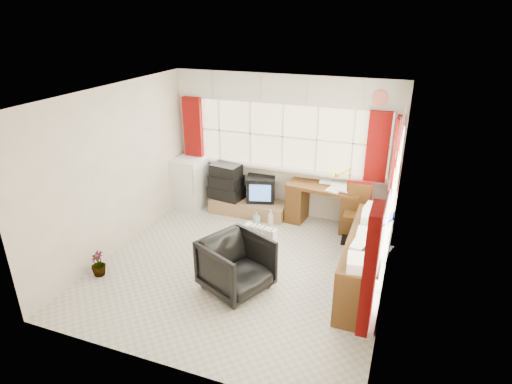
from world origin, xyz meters
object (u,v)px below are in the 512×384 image
(desk, at_px, (325,202))
(mini_fridge, at_px, (190,182))
(credenza, at_px, (366,260))
(desk_lamp, at_px, (350,174))
(tv_bench, at_px, (248,207))
(radiator, at_px, (262,250))
(task_chair, at_px, (357,210))
(crt_tv, at_px, (261,188))
(office_chair, at_px, (236,265))

(desk, distance_m, mini_fridge, 2.56)
(desk, distance_m, credenza, 1.83)
(desk, distance_m, desk_lamp, 0.73)
(desk_lamp, height_order, tv_bench, desk_lamp)
(desk_lamp, xyz_separation_m, radiator, (-0.96, -1.52, -0.76))
(desk, relative_size, mini_fridge, 1.43)
(task_chair, xyz_separation_m, radiator, (-1.15, -1.31, -0.25))
(crt_tv, bearing_deg, mini_fridge, -172.33)
(desk_lamp, xyz_separation_m, task_chair, (0.20, -0.21, -0.50))
(tv_bench, relative_size, mini_fridge, 1.50)
(credenza, xyz_separation_m, crt_tv, (-2.08, 1.67, 0.08))
(office_chair, relative_size, mini_fridge, 0.87)
(credenza, xyz_separation_m, mini_fridge, (-3.44, 1.49, 0.07))
(radiator, bearing_deg, desk, 70.75)
(task_chair, xyz_separation_m, mini_fridge, (-3.14, 0.21, -0.05))
(office_chair, bearing_deg, radiator, 13.96)
(desk_lamp, relative_size, radiator, 0.64)
(mini_fridge, bearing_deg, office_chair, -49.49)
(office_chair, xyz_separation_m, crt_tv, (-0.50, 2.35, 0.11))
(office_chair, distance_m, tv_bench, 2.32)
(office_chair, distance_m, crt_tv, 2.41)
(desk_lamp, distance_m, credenza, 1.69)
(office_chair, xyz_separation_m, tv_bench, (-0.70, 2.20, -0.24))
(mini_fridge, bearing_deg, radiator, -37.52)
(task_chair, distance_m, mini_fridge, 3.14)
(credenza, height_order, tv_bench, credenza)
(desk_lamp, distance_m, tv_bench, 1.99)
(office_chair, relative_size, crt_tv, 1.35)
(mini_fridge, bearing_deg, crt_tv, 7.67)
(task_chair, height_order, radiator, task_chair)
(desk, bearing_deg, tv_bench, -176.71)
(task_chair, distance_m, credenza, 1.32)
(task_chair, relative_size, credenza, 0.48)
(desk, relative_size, radiator, 2.10)
(credenza, height_order, mini_fridge, mini_fridge)
(radiator, height_order, mini_fridge, mini_fridge)
(desk_lamp, bearing_deg, radiator, -122.14)
(office_chair, distance_m, mini_fridge, 2.86)
(desk, xyz_separation_m, mini_fridge, (-2.55, -0.11, 0.06))
(credenza, height_order, crt_tv, credenza)
(crt_tv, bearing_deg, task_chair, -12.36)
(desk, xyz_separation_m, radiator, (-0.57, -1.64, -0.15))
(office_chair, distance_m, radiator, 0.67)
(office_chair, relative_size, tv_bench, 0.58)
(task_chair, bearing_deg, radiator, -131.31)
(radiator, bearing_deg, office_chair, -101.10)
(credenza, bearing_deg, tv_bench, 146.29)
(task_chair, distance_m, tv_bench, 2.03)
(task_chair, distance_m, radiator, 1.77)
(desk_lamp, bearing_deg, task_chair, -46.35)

